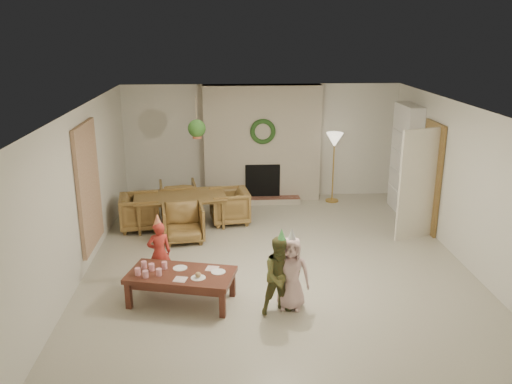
{
  "coord_description": "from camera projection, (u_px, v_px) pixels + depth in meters",
  "views": [
    {
      "loc": [
        -0.78,
        -7.93,
        3.65
      ],
      "look_at": [
        -0.3,
        0.4,
        1.05
      ],
      "focal_mm": 37.16,
      "sensor_mm": 36.0,
      "label": 1
    }
  ],
  "objects": [
    {
      "name": "cup_f",
      "position": [
        164.0,
        265.0,
        7.34
      ],
      "size": [
        0.09,
        0.09,
        0.1
      ],
      "primitive_type": "cylinder",
      "rotation": [
        0.0,
        0.0,
        -0.24
      ],
      "color": "white",
      "rests_on": "coffee_table_top"
    },
    {
      "name": "party_hat_pink",
      "position": [
        292.0,
        235.0,
        6.9
      ],
      "size": [
        0.17,
        0.17,
        0.18
      ],
      "primitive_type": "cone",
      "rotation": [
        0.0,
        0.0,
        -0.36
      ],
      "color": "silver",
      "rests_on": "child_pink"
    },
    {
      "name": "plate_b",
      "position": [
        198.0,
        278.0,
        7.08
      ],
      "size": [
        0.24,
        0.24,
        0.01
      ],
      "primitive_type": "cylinder",
      "rotation": [
        0.0,
        0.0,
        -0.24
      ],
      "color": "white",
      "rests_on": "coffee_table_top"
    },
    {
      "name": "dining_chair_right",
      "position": [
        229.0,
        206.0,
        10.27
      ],
      "size": [
        0.83,
        0.81,
        0.67
      ],
      "primitive_type": "imported",
      "rotation": [
        0.0,
        0.0,
        -1.43
      ],
      "color": "brown",
      "rests_on": "floor"
    },
    {
      "name": "bookshelf_carcass",
      "position": [
        405.0,
        159.0,
        10.71
      ],
      "size": [
        0.3,
        1.0,
        2.2
      ],
      "primitive_type": "cube",
      "color": "white",
      "rests_on": "floor"
    },
    {
      "name": "curtain_panel",
      "position": [
        88.0,
        187.0,
        8.34
      ],
      "size": [
        0.06,
        1.2,
        2.0
      ],
      "primitive_type": "cube",
      "color": "tan",
      "rests_on": "wall_left"
    },
    {
      "name": "coffee_leg_bl",
      "position": [
        145.0,
        276.0,
        7.69
      ],
      "size": [
        0.09,
        0.09,
        0.38
      ],
      "primitive_type": "cube",
      "rotation": [
        0.0,
        0.0,
        -0.24
      ],
      "color": "#582A1D",
      "rests_on": "floor"
    },
    {
      "name": "bookshelf_shelf_b",
      "position": [
        403.0,
        171.0,
        10.78
      ],
      "size": [
        0.3,
        0.92,
        0.03
      ],
      "primitive_type": "cube",
      "color": "white",
      "rests_on": "bookshelf_carcass"
    },
    {
      "name": "dining_chair_far",
      "position": [
        178.0,
        197.0,
        10.79
      ],
      "size": [
        0.81,
        0.83,
        0.67
      ],
      "primitive_type": "imported",
      "rotation": [
        0.0,
        0.0,
        3.28
      ],
      "color": "brown",
      "rests_on": "floor"
    },
    {
      "name": "plate_a",
      "position": [
        180.0,
        268.0,
        7.36
      ],
      "size": [
        0.24,
        0.24,
        0.01
      ],
      "primitive_type": "cylinder",
      "rotation": [
        0.0,
        0.0,
        -0.24
      ],
      "color": "white",
      "rests_on": "coffee_table_top"
    },
    {
      "name": "dining_chair_near",
      "position": [
        183.0,
        223.0,
        9.38
      ],
      "size": [
        0.81,
        0.83,
        0.67
      ],
      "primitive_type": "imported",
      "rotation": [
        0.0,
        0.0,
        0.14
      ],
      "color": "brown",
      "rests_on": "floor"
    },
    {
      "name": "hanging_plant_pot",
      "position": [
        197.0,
        135.0,
        9.51
      ],
      "size": [
        0.16,
        0.16,
        0.12
      ],
      "primitive_type": "cylinder",
      "color": "#A35334",
      "rests_on": "hanging_plant_cord"
    },
    {
      "name": "bookshelf_shelf_a",
      "position": [
        402.0,
        190.0,
        10.9
      ],
      "size": [
        0.3,
        0.92,
        0.03
      ],
      "primitive_type": "cube",
      "color": "white",
      "rests_on": "bookshelf_carcass"
    },
    {
      "name": "coffee_leg_fl",
      "position": [
        129.0,
        296.0,
        7.14
      ],
      "size": [
        0.09,
        0.09,
        0.38
      ],
      "primitive_type": "cube",
      "rotation": [
        0.0,
        0.0,
        -0.24
      ],
      "color": "#582A1D",
      "rests_on": "floor"
    },
    {
      "name": "cup_e",
      "position": [
        159.0,
        272.0,
        7.14
      ],
      "size": [
        0.09,
        0.09,
        0.1
      ],
      "primitive_type": "cylinder",
      "rotation": [
        0.0,
        0.0,
        -0.24
      ],
      "color": "white",
      "rests_on": "coffee_table_top"
    },
    {
      "name": "plate_c",
      "position": [
        218.0,
        272.0,
        7.25
      ],
      "size": [
        0.24,
        0.24,
        0.01
      ],
      "primitive_type": "cylinder",
      "rotation": [
        0.0,
        0.0,
        -0.24
      ],
      "color": "white",
      "rests_on": "coffee_table_top"
    },
    {
      "name": "coffee_table_top",
      "position": [
        181.0,
        275.0,
        7.24
      ],
      "size": [
        1.57,
        1.04,
        0.07
      ],
      "primitive_type": "cube",
      "rotation": [
        0.0,
        0.0,
        -0.24
      ],
      "color": "#582A1D",
      "rests_on": "floor"
    },
    {
      "name": "cup_a",
      "position": [
        138.0,
        272.0,
        7.15
      ],
      "size": [
        0.09,
        0.09,
        0.1
      ],
      "primitive_type": "cylinder",
      "rotation": [
        0.0,
        0.0,
        -0.24
      ],
      "color": "white",
      "rests_on": "coffee_table_top"
    },
    {
      "name": "wall_front",
      "position": [
        312.0,
        294.0,
        4.98
      ],
      "size": [
        7.0,
        0.0,
        7.0
      ],
      "primitive_type": "plane",
      "rotation": [
        -1.57,
        0.0,
        0.0
      ],
      "color": "silver",
      "rests_on": "floor"
    },
    {
      "name": "hanging_plant_foliage",
      "position": [
        197.0,
        128.0,
        9.47
      ],
      "size": [
        0.32,
        0.32,
        0.32
      ],
      "primitive_type": "sphere",
      "color": "#25531B",
      "rests_on": "hanging_plant_pot"
    },
    {
      "name": "wall_left",
      "position": [
        83.0,
        190.0,
        8.15
      ],
      "size": [
        0.0,
        7.0,
        7.0
      ],
      "primitive_type": "plane",
      "rotation": [
        1.57,
        0.0,
        1.57
      ],
      "color": "silver",
      "rests_on": "floor"
    },
    {
      "name": "books_row_mid",
      "position": [
        402.0,
        164.0,
        10.79
      ],
      "size": [
        0.2,
        0.44,
        0.24
      ],
      "primitive_type": "cube",
      "color": "#245D84",
      "rests_on": "bookshelf_shelf_b"
    },
    {
      "name": "napkin_right",
      "position": [
        212.0,
        269.0,
        7.35
      ],
      "size": [
        0.2,
        0.2,
        0.01
      ],
      "primitive_type": "cube",
      "rotation": [
        0.0,
        0.0,
        -0.24
      ],
      "color": "beige",
      "rests_on": "coffee_table_top"
    },
    {
      "name": "dining_table",
      "position": [
        181.0,
        211.0,
        10.1
      ],
      "size": [
        1.83,
        1.19,
        0.6
      ],
      "primitive_type": "imported",
      "rotation": [
        0.0,
        0.0,
        0.14
      ],
      "color": "brown",
      "rests_on": "floor"
    },
    {
      "name": "fireplace_firebox",
      "position": [
        262.0,
        181.0,
        11.53
      ],
      "size": [
        0.75,
        0.12,
        0.75
      ],
      "primitive_type": "cube",
      "color": "black",
      "rests_on": "floor"
    },
    {
      "name": "cup_d",
      "position": [
        152.0,
        267.0,
        7.29
      ],
      "size": [
        0.09,
        0.09,
        0.1
      ],
      "primitive_type": "cylinder",
      "rotation": [
        0.0,
        0.0,
        -0.24
      ],
      "color": "white",
      "rests_on": "coffee_table_top"
    },
    {
      "name": "party_hat_plaid",
      "position": [
        282.0,
        235.0,
        6.75
      ],
      "size": [
        0.14,
        0.14,
        0.18
      ],
      "primitive_type": "cone",
      "rotation": [
        0.0,
        0.0,
        -0.07
      ],
      "color": "#53C35D",
      "rests_on": "child_plaid"
    },
    {
      "name": "party_hat_red",
      "position": [
        157.0,
        220.0,
        7.61
      ],
      "size": [
        0.14,
        0.14,
        0.18
      ],
      "primitive_type": "cone",
      "rotation": [
        0.0,
        0.0,
        -0.05
      ],
      "color": "gold",
      "rests_on": "child_red"
    },
    {
      "name": "floor",
      "position": [
        276.0,
        260.0,
        8.69
      ],
      "size": [
        7.0,
        7.0,
        0.0
      ],
      "primitive_type": "plane",
      "color": "#B7B29E",
      "rests_on": "ground"
    },
    {
      "name": "floor_lamp_base",
      "position": [
        332.0,
        200.0,
        11.62
      ],
      "size": [
        0.28,
        0.28,
        0.03
      ],
      "primitive_type": "cylinder",
      "color": "gold",
      "rests_on": "floor"
    },
    {
      "name": "books_row_lower",
      "position": [
        404.0,
        185.0,
        10.71
      ],
      "size": [
        0.2,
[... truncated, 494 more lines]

